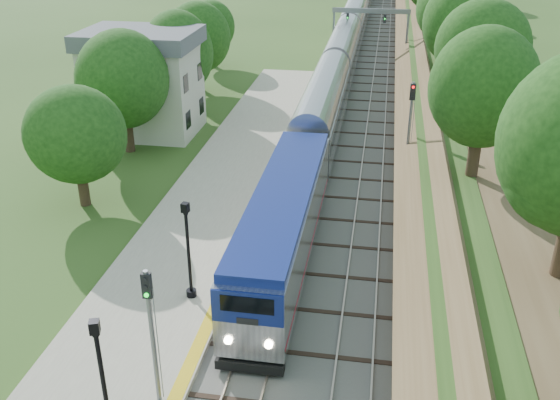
% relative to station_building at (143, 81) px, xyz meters
% --- Properties ---
extents(trackbed, '(9.50, 170.00, 0.28)m').
position_rel_station_building_xyz_m(trackbed, '(16.00, 30.00, -4.02)').
color(trackbed, '#4C4944').
rests_on(trackbed, ground).
extents(platform, '(6.40, 68.00, 0.38)m').
position_rel_station_building_xyz_m(platform, '(8.80, -14.00, -3.90)').
color(platform, '#9D937F').
rests_on(platform, ground).
extents(yellow_stripe, '(0.55, 68.00, 0.01)m').
position_rel_station_building_xyz_m(yellow_stripe, '(11.65, -14.00, -3.70)').
color(yellow_stripe, gold).
rests_on(yellow_stripe, platform).
extents(embankment, '(10.64, 170.00, 11.70)m').
position_rel_station_building_xyz_m(embankment, '(24.35, 30.00, -2.14)').
color(embankment, brown).
rests_on(embankment, ground).
extents(station_building, '(8.60, 6.60, 8.00)m').
position_rel_station_building_xyz_m(station_building, '(0.00, 0.00, 0.00)').
color(station_building, beige).
rests_on(station_building, ground).
extents(signal_gantry, '(8.40, 0.38, 6.20)m').
position_rel_station_building_xyz_m(signal_gantry, '(16.47, 24.99, 0.73)').
color(signal_gantry, slate).
rests_on(signal_gantry, ground).
extents(trees_behind_platform, '(7.82, 53.32, 7.21)m').
position_rel_station_building_xyz_m(trees_behind_platform, '(2.83, -9.33, 0.44)').
color(trees_behind_platform, '#332316').
rests_on(trees_behind_platform, ground).
extents(train, '(2.78, 111.84, 4.09)m').
position_rel_station_building_xyz_m(train, '(14.00, 28.34, -1.97)').
color(train, black).
rests_on(train, trackbed).
extents(lamppost_mid, '(0.49, 0.49, 4.92)m').
position_rel_station_building_xyz_m(lamppost_mid, '(10.18, -30.75, -1.51)').
color(lamppost_mid, black).
rests_on(lamppost_mid, platform).
extents(lamppost_far, '(0.47, 0.47, 4.75)m').
position_rel_station_building_xyz_m(lamppost_far, '(10.34, -22.13, -1.59)').
color(lamppost_far, black).
rests_on(lamppost_far, platform).
extents(signal_platform, '(0.32, 0.26, 5.51)m').
position_rel_station_building_xyz_m(signal_platform, '(11.10, -28.66, -0.33)').
color(signal_platform, slate).
rests_on(signal_platform, platform).
extents(signal_farside, '(0.35, 0.28, 6.42)m').
position_rel_station_building_xyz_m(signal_farside, '(20.20, -5.99, -0.05)').
color(signal_farside, slate).
rests_on(signal_farside, ground).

